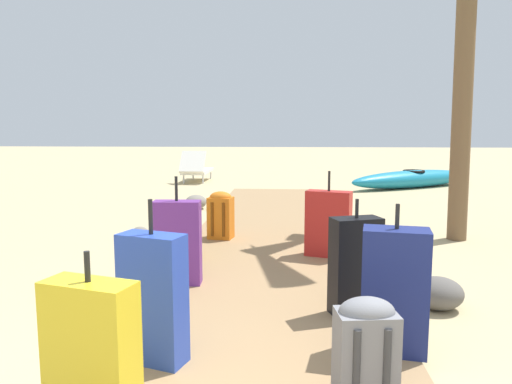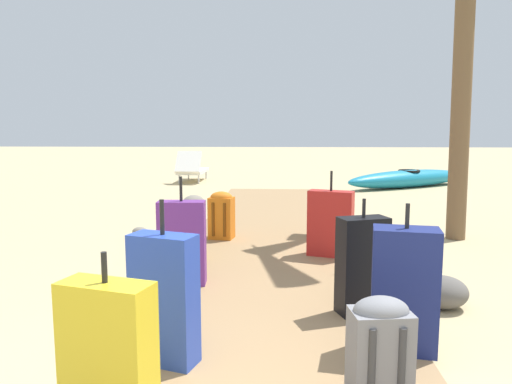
% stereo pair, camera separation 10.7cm
% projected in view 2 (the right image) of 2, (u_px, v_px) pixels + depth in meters
% --- Properties ---
extents(ground_plane, '(60.00, 60.00, 0.00)m').
position_uv_depth(ground_plane, '(270.00, 264.00, 4.80)').
color(ground_plane, tan).
extents(boardwalk, '(1.87, 8.95, 0.08)m').
position_uv_depth(boardwalk, '(272.00, 240.00, 5.68)').
color(boardwalk, '#9E7A51').
rests_on(boardwalk, ground).
extents(backpack_olive, '(0.36, 0.24, 0.57)m').
position_uv_depth(backpack_olive, '(185.00, 228.00, 4.72)').
color(backpack_olive, olive).
rests_on(backpack_olive, boardwalk).
extents(suitcase_black, '(0.37, 0.27, 0.80)m').
position_uv_depth(suitcase_black, '(362.00, 265.00, 3.29)').
color(suitcase_black, black).
rests_on(suitcase_black, boardwalk).
extents(suitcase_red, '(0.47, 0.30, 0.86)m').
position_uv_depth(suitcase_red, '(330.00, 223.00, 4.77)').
color(suitcase_red, red).
rests_on(suitcase_red, boardwalk).
extents(suitcase_navy, '(0.40, 0.27, 0.86)m').
position_uv_depth(suitcase_navy, '(404.00, 290.00, 2.73)').
color(suitcase_navy, navy).
rests_on(suitcase_navy, boardwalk).
extents(backpack_orange, '(0.30, 0.26, 0.55)m').
position_uv_depth(backpack_orange, '(221.00, 214.00, 5.54)').
color(backpack_orange, orange).
rests_on(backpack_orange, boardwalk).
extents(backpack_grey, '(0.30, 0.24, 0.49)m').
position_uv_depth(backpack_grey, '(380.00, 345.00, 2.26)').
color(backpack_grey, slate).
rests_on(backpack_grey, boardwalk).
extents(suitcase_blue, '(0.39, 0.27, 0.90)m').
position_uv_depth(suitcase_blue, '(164.00, 299.00, 2.59)').
color(suitcase_blue, '#2847B7').
rests_on(suitcase_blue, boardwalk).
extents(suitcase_yellow, '(0.42, 0.27, 0.78)m').
position_uv_depth(suitcase_yellow, '(108.00, 357.00, 2.00)').
color(suitcase_yellow, gold).
rests_on(suitcase_yellow, boardwalk).
extents(suitcase_purple, '(0.39, 0.18, 0.89)m').
position_uv_depth(suitcase_purple, '(182.00, 243.00, 3.91)').
color(suitcase_purple, '#6B2D84').
rests_on(suitcase_purple, boardwalk).
extents(backpack_tan, '(0.27, 0.26, 0.48)m').
position_uv_depth(backpack_tan, '(325.00, 216.00, 5.58)').
color(backpack_tan, tan).
rests_on(backpack_tan, boardwalk).
extents(lounge_chair, '(0.62, 1.54, 0.80)m').
position_uv_depth(lounge_chair, '(192.00, 169.00, 12.13)').
color(lounge_chair, white).
rests_on(lounge_chair, ground).
extents(kayak, '(3.36, 2.38, 0.40)m').
position_uv_depth(kayak, '(409.00, 179.00, 11.04)').
color(kayak, teal).
rests_on(kayak, ground).
extents(rock_left_near, '(0.40, 0.45, 0.24)m').
position_uv_depth(rock_left_near, '(194.00, 202.00, 8.04)').
color(rock_left_near, gray).
rests_on(rock_left_near, ground).
extents(rock_left_mid, '(0.24, 0.20, 0.12)m').
position_uv_depth(rock_left_mid, '(140.00, 232.00, 6.02)').
color(rock_left_mid, gray).
rests_on(rock_left_mid, ground).
extents(rock_right_mid, '(0.39, 0.36, 0.24)m').
position_uv_depth(rock_right_mid, '(443.00, 292.00, 3.63)').
color(rock_right_mid, '#5B5651').
rests_on(rock_right_mid, ground).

